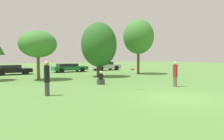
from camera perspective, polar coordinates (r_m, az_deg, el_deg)
The scene contains 11 objects.
ground_plane at distance 11.20m, azimuth 17.42°, elevation -7.16°, with size 120.00×120.00×0.00m, color #54843D.
person_thrower at distance 11.55m, azimuth -17.28°, elevation -2.01°, with size 0.29×0.29×1.84m.
person_catcher at distance 15.03m, azimuth 16.78°, elevation -1.06°, with size 0.32×0.32×1.72m.
frisbee at distance 12.99m, azimuth 5.56°, elevation 0.17°, with size 0.26×0.24×0.17m.
bystander_sitting at distance 15.59m, azimuth -3.07°, elevation -2.45°, with size 0.47×0.39×1.01m.
tree_1 at distance 19.64m, azimuth -19.52°, elevation 6.67°, with size 3.27×3.27×4.37m.
tree_2 at distance 21.49m, azimuth -3.55°, elevation 6.83°, with size 3.62×3.62×5.52m.
tree_3 at distance 25.11m, azimuth 7.21°, elevation 8.94°, with size 3.61×3.61×6.42m.
parked_car_black at distance 26.48m, azimuth -25.47°, elevation 0.14°, with size 3.99×2.08×1.11m.
parked_car_green at distance 28.53m, azimuth -11.58°, elevation 0.69°, with size 4.62×2.08×1.13m.
parked_car_silver at distance 31.45m, azimuth -1.79°, elevation 1.19°, with size 4.34×2.07×1.28m.
Camera 1 is at (-8.53, -6.95, 2.08)m, focal length 33.63 mm.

